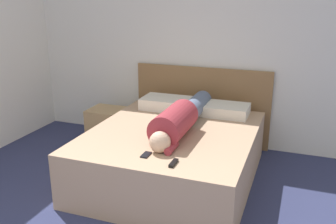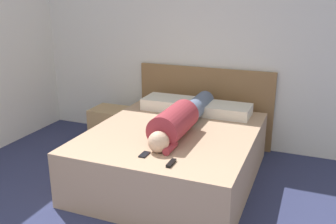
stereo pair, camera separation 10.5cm
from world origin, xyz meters
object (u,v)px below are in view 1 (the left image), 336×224
Objects in this scene: pillow_second at (224,110)px; bed at (173,155)px; cell_phone at (146,155)px; person_lying at (181,118)px; pillow_near_headboard at (167,103)px; tv_remote at (173,163)px; nightstand at (108,126)px.

bed is at bearing -118.25° from pillow_second.
cell_phone reaches higher than bed.
bed is at bearing -157.06° from person_lying.
pillow_near_headboard is at bearing 102.87° from cell_phone.
person_lying is at bearing 82.71° from cell_phone.
person_lying is at bearing -114.26° from pillow_second.
pillow_near_headboard is at bearing 112.35° from tv_remote.
pillow_near_headboard is 4.71× the size of cell_phone.
nightstand is 2.07m from tv_remote.
cell_phone is at bearing -91.18° from bed.
bed is at bearing 88.82° from cell_phone.
cell_phone is at bearing -97.29° from person_lying.
tv_remote is at bearing -94.22° from pillow_second.
pillow_near_headboard is (-0.33, 0.72, 0.35)m from bed.
nightstand is 0.30× the size of person_lying.
person_lying reaches higher than pillow_near_headboard.
tv_remote reaches higher than cell_phone.
nightstand is at bearing 130.28° from cell_phone.
pillow_second is 1.46m from cell_phone.
bed is 15.05× the size of cell_phone.
nightstand is 0.92m from pillow_near_headboard.
tv_remote is at bearing -75.91° from person_lying.
pillow_near_headboard reaches higher than tv_remote.
pillow_second is 3.88× the size of tv_remote.
pillow_near_headboard is (0.83, 0.04, 0.39)m from nightstand.
bed is 3.20× the size of pillow_near_headboard.
tv_remote is (0.20, -0.80, -0.12)m from person_lying.
pillow_second is at bearing 65.74° from person_lying.
nightstand is 1.82m from cell_phone.
bed is 0.87m from tv_remote.
person_lying is 0.76m from pillow_second.
cell_phone is at bearing -105.99° from pillow_second.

